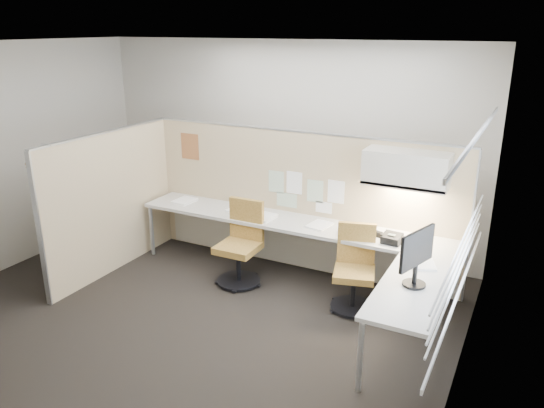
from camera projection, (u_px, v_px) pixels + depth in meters
The scene contains 26 objects.
floor at pixel (191, 311), 5.80m from camera, with size 5.50×4.50×0.01m, color black.
ceiling at pixel (177, 44), 4.90m from camera, with size 5.50×4.50×0.01m, color white.
wall_back at pixel (282, 146), 7.25m from camera, with size 5.50×0.02×2.80m, color beige.
wall_left at pixel (2, 159), 6.54m from camera, with size 0.02×4.50×2.80m, color beige.
wall_right at pixel (471, 235), 4.16m from camera, with size 0.02×4.50×2.80m, color beige.
window_pane at pixel (470, 217), 4.13m from camera, with size 0.01×2.80×1.30m, color #9CA7B6.
partition_back at pixel (299, 201), 6.63m from camera, with size 4.10×0.06×1.75m, color #CAB08C.
partition_left at pixel (112, 202), 6.59m from camera, with size 0.06×2.20×1.75m, color #CAB08C.
desk at pixel (311, 240), 6.15m from camera, with size 4.00×2.07×0.73m.
overhead_bin at pixel (407, 169), 5.67m from camera, with size 0.90×0.36×0.38m, color beige.
task_light_strip at pixel (405, 187), 5.73m from camera, with size 0.60×0.06×0.02m, color #FFEABF.
pinned_papers at pixel (304, 191), 6.52m from camera, with size 1.01×0.00×0.47m.
poster at pixel (190, 147), 7.12m from camera, with size 0.28×0.00×0.35m, color orange.
chair_left at pixel (241, 246), 6.34m from camera, with size 0.52×0.52×0.99m.
chair_right at pixel (354, 271), 5.76m from camera, with size 0.53×0.55×0.92m.
monitor at pixel (417, 254), 4.70m from camera, with size 0.21×0.49×0.53m.
phone at pixel (391, 239), 5.72m from camera, with size 0.23×0.21×0.12m.
stapler at pixel (366, 229), 6.07m from camera, with size 0.14×0.04×0.05m, color black.
tape_dispenser at pixel (377, 234), 5.90m from camera, with size 0.10×0.06×0.06m, color black.
coat_hook at pixel (45, 177), 5.73m from camera, with size 0.18×0.48×1.43m.
paper_stack_0 at pixel (185, 201), 7.06m from camera, with size 0.23×0.30×0.03m, color white.
paper_stack_1 at pixel (239, 210), 6.74m from camera, with size 0.23×0.30×0.02m, color white.
paper_stack_2 at pixel (264, 217), 6.45m from camera, with size 0.23×0.30×0.03m, color white.
paper_stack_3 at pixel (320, 225), 6.22m from camera, with size 0.23×0.30×0.02m, color white.
paper_stack_4 at pixel (350, 231), 6.03m from camera, with size 0.23×0.30×0.02m, color white.
paper_stack_5 at pixel (422, 263), 5.22m from camera, with size 0.23×0.30×0.02m, color white.
Camera 1 is at (3.12, -4.15, 2.97)m, focal length 35.00 mm.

